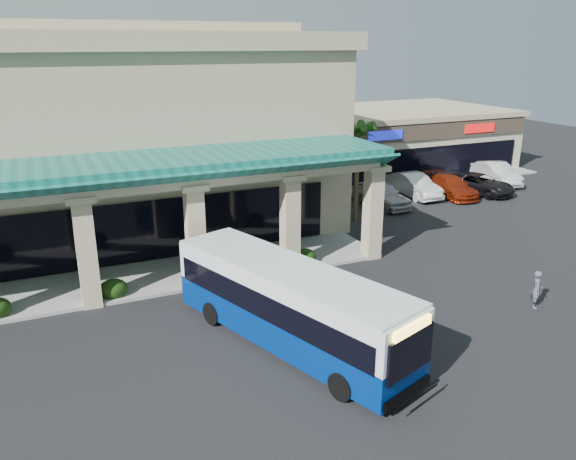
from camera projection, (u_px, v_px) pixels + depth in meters
name	position (u px, v px, depth m)	size (l,w,h in m)	color
ground	(310.00, 325.00, 21.72)	(110.00, 110.00, 0.00)	black
main_building	(51.00, 133.00, 30.66)	(30.80, 14.80, 11.35)	tan
arcade	(69.00, 231.00, 23.60)	(30.00, 6.20, 5.70)	#0F5D55
strip_mall	(374.00, 138.00, 48.68)	(22.50, 12.50, 4.90)	beige
palm_0	(357.00, 167.00, 33.48)	(2.40, 2.40, 6.60)	#1C4612
palm_1	(346.00, 163.00, 36.59)	(2.40, 2.40, 5.80)	#1C4612
broadleaf_tree	(287.00, 159.00, 40.30)	(2.60, 2.60, 4.81)	black
transit_bus	(289.00, 307.00, 19.86)	(2.49, 10.69, 2.99)	navy
pedestrian	(537.00, 289.00, 22.94)	(0.58, 0.38, 1.59)	#4E5665
car_silver	(382.00, 194.00, 37.15)	(1.91, 4.76, 1.62)	#A9A9A9
car_white	(414.00, 185.00, 39.52)	(1.71, 4.89, 1.61)	silver
car_red	(451.00, 186.00, 39.60)	(2.02, 4.96, 1.44)	maroon
car_gray	(479.00, 184.00, 40.32)	(2.35, 5.09, 1.41)	black
car_extra	(496.00, 173.00, 43.08)	(1.74, 4.99, 1.64)	silver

